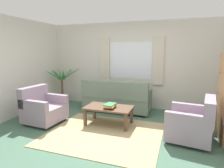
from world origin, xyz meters
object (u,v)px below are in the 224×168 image
coffee_table (109,109)px  book_stack_on_table (110,106)px  potted_plant (62,86)px  couch (117,99)px  armchair_left (43,108)px  armchair_right (193,123)px

coffee_table → book_stack_on_table: 0.14m
coffee_table → potted_plant: size_ratio=0.87×
couch → coffee_table: couch is taller
couch → coffee_table: bearing=98.2°
armchair_left → book_stack_on_table: (1.63, 0.31, 0.14)m
coffee_table → armchair_right: bearing=-7.5°
book_stack_on_table → armchair_left: bearing=-169.2°
armchair_right → coffee_table: 1.84m
armchair_left → potted_plant: (-0.50, 1.60, 0.26)m
book_stack_on_table → potted_plant: 2.49m
coffee_table → potted_plant: bearing=149.6°
coffee_table → book_stack_on_table: (0.06, -0.08, 0.11)m
armchair_right → potted_plant: (-3.90, 1.46, 0.26)m
coffee_table → couch: bearing=98.2°
coffee_table → potted_plant: (-2.07, 1.22, 0.23)m
couch → armchair_right: couch is taller
couch → armchair_left: size_ratio=2.13×
couch → coffee_table: 1.06m
book_stack_on_table → armchair_right: bearing=-5.3°
armchair_right → book_stack_on_table: size_ratio=2.64×
armchair_left → armchair_right: 3.40m
book_stack_on_table → potted_plant: potted_plant is taller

